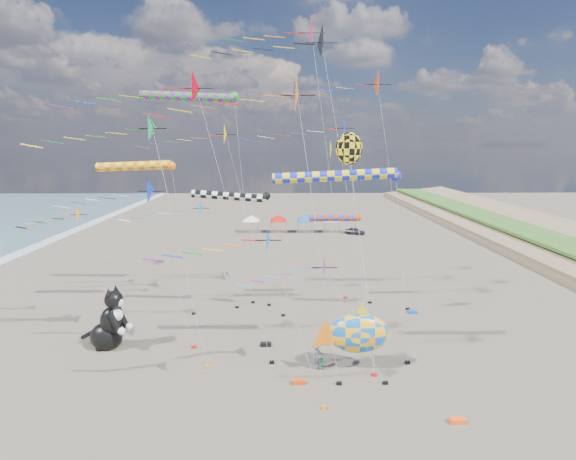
# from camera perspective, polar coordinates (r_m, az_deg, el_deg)

# --- Properties ---
(ground) EXTENTS (260.00, 260.00, 0.00)m
(ground) POSITION_cam_1_polar(r_m,az_deg,el_deg) (27.58, 0.63, -24.94)
(ground) COLOR brown
(ground) RESTS_ON ground
(delta_kite_0) EXTENTS (9.69, 1.69, 11.59)m
(delta_kite_0) POSITION_cam_1_polar(r_m,az_deg,el_deg) (25.91, -4.40, -2.15)
(delta_kite_0) COLOR blue
(delta_kite_0) RESTS_ON ground
(delta_kite_1) EXTENTS (9.02, 1.91, 9.06)m
(delta_kite_1) POSITION_cam_1_polar(r_m,az_deg,el_deg) (29.41, 4.90, -5.69)
(delta_kite_1) COLOR #701F88
(delta_kite_1) RESTS_ON ground
(delta_kite_2) EXTENTS (10.98, 2.45, 20.32)m
(delta_kite_2) POSITION_cam_1_polar(r_m,az_deg,el_deg) (28.20, 0.75, 16.28)
(delta_kite_2) COLOR orange
(delta_kite_2) RESTS_ON ground
(delta_kite_3) EXTENTS (9.91, 1.71, 10.95)m
(delta_kite_3) POSITION_cam_1_polar(r_m,az_deg,el_deg) (44.13, -11.80, 2.13)
(delta_kite_3) COLOR blue
(delta_kite_3) RESTS_ON ground
(delta_kite_4) EXTENTS (11.99, 2.19, 18.25)m
(delta_kite_4) POSITION_cam_1_polar(r_m,az_deg,el_deg) (43.90, -9.06, 11.57)
(delta_kite_4) COLOR #C7E409
(delta_kite_4) RESTS_ON ground
(delta_kite_5) EXTENTS (13.72, 2.94, 25.79)m
(delta_kite_5) POSITION_cam_1_polar(r_m,az_deg,el_deg) (39.00, 4.96, 22.54)
(delta_kite_5) COLOR black
(delta_kite_5) RESTS_ON ground
(delta_kite_6) EXTENTS (9.28, 2.23, 13.89)m
(delta_kite_6) POSITION_cam_1_polar(r_m,az_deg,el_deg) (35.51, -17.43, 4.43)
(delta_kite_6) COLOR #0931D3
(delta_kite_6) RESTS_ON ground
(delta_kite_7) EXTENTS (13.26, 2.41, 21.01)m
(delta_kite_7) POSITION_cam_1_polar(r_m,az_deg,el_deg) (31.88, -12.11, 16.66)
(delta_kite_7) COLOR #BF0013
(delta_kite_7) RESTS_ON ground
(delta_kite_8) EXTENTS (16.32, 2.92, 28.51)m
(delta_kite_8) POSITION_cam_1_polar(r_m,az_deg,el_deg) (46.80, 1.25, 23.94)
(delta_kite_8) COLOR #F9184E
(delta_kite_8) RESTS_ON ground
(delta_kite_9) EXTENTS (11.85, 2.09, 18.32)m
(delta_kite_9) POSITION_cam_1_polar(r_m,az_deg,el_deg) (32.08, -19.75, 11.61)
(delta_kite_9) COLOR #1D984C
(delta_kite_9) RESTS_ON ground
(delta_kite_10) EXTENTS (8.23, 1.56, 11.11)m
(delta_kite_10) POSITION_cam_1_polar(r_m,az_deg,el_deg) (42.84, -26.52, 1.30)
(delta_kite_10) COLOR #FFAD19
(delta_kite_10) RESTS_ON ground
(delta_kite_11) EXTENTS (12.24, 2.75, 23.00)m
(delta_kite_11) POSITION_cam_1_polar(r_m,az_deg,el_deg) (43.44, 12.09, 17.50)
(delta_kite_11) COLOR #E53900
(delta_kite_11) RESTS_ON ground
(delta_kite_12) EXTENTS (12.20, 2.33, 19.00)m
(delta_kite_12) POSITION_cam_1_polar(r_m,az_deg,el_deg) (45.24, 6.25, 12.48)
(delta_kite_12) COLOR #0F33E2
(delta_kite_12) RESTS_ON ground
(windsock_0) EXTENTS (10.59, 0.91, 21.06)m
(windsock_0) POSITION_cam_1_polar(r_m,az_deg,el_deg) (45.29, -12.07, 16.14)
(windsock_0) COLOR green
(windsock_0) RESTS_ON ground
(windsock_1) EXTENTS (6.58, 0.72, 9.33)m
(windsock_1) POSITION_cam_1_polar(r_m,az_deg,el_deg) (44.91, 6.24, 1.46)
(windsock_1) COLOR red
(windsock_1) RESTS_ON ground
(windsock_2) EXTENTS (8.37, 0.85, 14.66)m
(windsock_2) POSITION_cam_1_polar(r_m,az_deg,el_deg) (43.19, -18.40, 7.65)
(windsock_2) COLOR orange
(windsock_2) RESTS_ON ground
(windsock_3) EXTENTS (8.46, 0.74, 11.90)m
(windsock_3) POSITION_cam_1_polar(r_m,az_deg,el_deg) (41.10, -6.95, 4.20)
(windsock_3) COLOR black
(windsock_3) RESTS_ON ground
(windsock_4) EXTENTS (10.21, 0.78, 14.39)m
(windsock_4) POSITION_cam_1_polar(r_m,az_deg,el_deg) (31.30, 6.65, 6.74)
(windsock_4) COLOR #1625DE
(windsock_4) RESTS_ON ground
(angelfish_kite) EXTENTS (3.74, 3.02, 17.12)m
(angelfish_kite) POSITION_cam_1_polar(r_m,az_deg,el_deg) (37.69, 7.46, 10.01)
(angelfish_kite) COLOR yellow
(angelfish_kite) RESTS_ON ground
(cat_inflatable) EXTENTS (4.27, 3.00, 5.22)m
(cat_inflatable) POSITION_cam_1_polar(r_m,az_deg,el_deg) (39.12, -21.82, -10.22)
(cat_inflatable) COLOR black
(cat_inflatable) RESTS_ON ground
(fish_inflatable) EXTENTS (5.98, 2.78, 5.07)m
(fish_inflatable) POSITION_cam_1_polar(r_m,az_deg,el_deg) (33.44, 8.84, -12.80)
(fish_inflatable) COLOR blue
(fish_inflatable) RESTS_ON ground
(person_adult) EXTENTS (0.76, 0.63, 1.79)m
(person_adult) POSITION_cam_1_polar(r_m,az_deg,el_deg) (33.97, 3.72, -15.86)
(person_adult) COLOR slate
(person_adult) RESTS_ON ground
(child_green) EXTENTS (0.58, 0.50, 1.02)m
(child_green) POSITION_cam_1_polar(r_m,az_deg,el_deg) (33.98, 4.33, -16.58)
(child_green) COLOR #237C4B
(child_green) RESTS_ON ground
(child_blue) EXTENTS (0.72, 0.52, 1.14)m
(child_blue) POSITION_cam_1_polar(r_m,az_deg,el_deg) (36.07, 3.62, -14.77)
(child_blue) COLOR #2133AF
(child_blue) RESTS_ON ground
(kite_bag_0) EXTENTS (0.90, 0.44, 0.30)m
(kite_bag_0) POSITION_cam_1_polar(r_m,az_deg,el_deg) (37.68, -2.83, -14.30)
(kite_bag_0) COLOR black
(kite_bag_0) RESTS_ON ground
(kite_bag_1) EXTENTS (0.90, 0.44, 0.30)m
(kite_bag_1) POSITION_cam_1_polar(r_m,az_deg,el_deg) (30.34, 20.74, -21.70)
(kite_bag_1) COLOR #FF5315
(kite_bag_1) RESTS_ON ground
(kite_bag_2) EXTENTS (0.90, 0.44, 0.30)m
(kite_bag_2) POSITION_cam_1_polar(r_m,az_deg,el_deg) (45.95, 15.49, -9.97)
(kite_bag_2) COLOR blue
(kite_bag_2) RESTS_ON ground
(kite_bag_3) EXTENTS (0.90, 0.44, 0.30)m
(kite_bag_3) POSITION_cam_1_polar(r_m,az_deg,el_deg) (32.42, 1.38, -18.71)
(kite_bag_3) COLOR red
(kite_bag_3) RESTS_ON ground
(tent_row) EXTENTS (19.20, 4.20, 3.80)m
(tent_row) POSITION_cam_1_polar(r_m,az_deg,el_deg) (83.43, 0.47, 1.80)
(tent_row) COLOR white
(tent_row) RESTS_ON ground
(parked_car) EXTENTS (3.85, 3.01, 1.23)m
(parked_car) POSITION_cam_1_polar(r_m,az_deg,el_deg) (83.01, 8.50, -0.14)
(parked_car) COLOR #26262D
(parked_car) RESTS_ON ground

